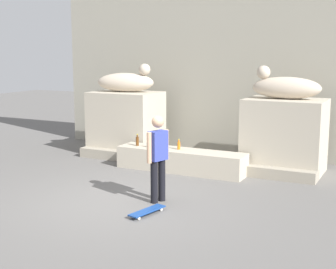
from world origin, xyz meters
TOP-DOWN VIEW (x-y plane):
  - ground_plane at (0.00, 0.00)m, footprint 40.00×40.00m
  - facade_wall at (0.00, 5.24)m, footprint 9.89×0.60m
  - pedestal_left at (-2.21, 3.70)m, footprint 1.84×1.32m
  - pedestal_right at (2.21, 3.70)m, footprint 1.84×1.32m
  - statue_reclining_left at (-2.17, 3.71)m, footprint 1.69×0.91m
  - statue_reclining_right at (2.17, 3.70)m, footprint 1.63×0.64m
  - ledge_block at (0.00, 2.60)m, footprint 3.18×0.70m
  - skater at (0.63, 0.24)m, footprint 0.30×0.52m
  - skateboard at (0.80, -0.49)m, footprint 0.36×0.82m
  - bottle_clear at (-0.77, 2.50)m, footprint 0.08×0.08m
  - bottle_green at (-0.55, 2.45)m, footprint 0.07×0.07m
  - bottle_brown at (-1.18, 2.56)m, footprint 0.08×0.08m
  - bottle_orange at (-0.06, 2.61)m, footprint 0.07×0.07m
  - stair_step at (0.00, 3.02)m, footprint 6.25×0.50m

SIDE VIEW (x-z plane):
  - ground_plane at x=0.00m, z-range 0.00..0.00m
  - skateboard at x=0.80m, z-range 0.02..0.10m
  - stair_step at x=0.00m, z-range 0.00..0.25m
  - ledge_block at x=0.00m, z-range 0.00..0.53m
  - bottle_orange at x=-0.06m, z-range 0.50..0.76m
  - bottle_clear at x=-0.77m, z-range 0.50..0.76m
  - bottle_brown at x=-1.18m, z-range 0.50..0.79m
  - bottle_green at x=-0.55m, z-range 0.50..0.83m
  - pedestal_left at x=-2.21m, z-range 0.00..1.74m
  - pedestal_right at x=2.21m, z-range 0.00..1.74m
  - skater at x=0.63m, z-range 0.09..1.76m
  - statue_reclining_left at x=-2.17m, z-range 1.64..2.42m
  - statue_reclining_right at x=2.17m, z-range 1.64..2.42m
  - facade_wall at x=0.00m, z-range 0.00..5.76m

